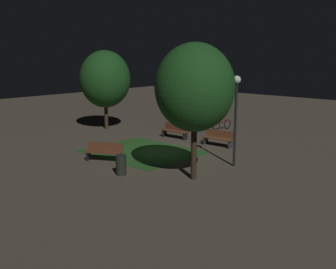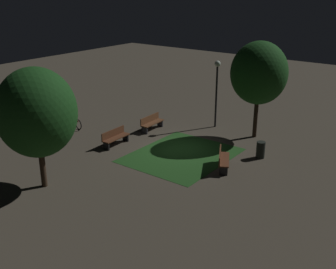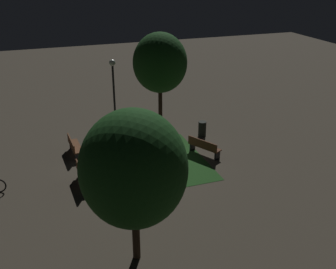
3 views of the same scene
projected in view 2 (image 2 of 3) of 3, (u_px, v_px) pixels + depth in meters
The scene contains 10 objects.
ground_plane at pixel (179, 149), 22.33m from camera, with size 60.00×60.00×0.00m, color #4C4438.
grass_lawn at pixel (181, 155), 21.56m from camera, with size 5.56×4.65×0.01m, color #23511E.
bench_lawn_edge at pixel (152, 122), 25.15m from camera, with size 1.82×0.57×0.88m.
bench_by_lamp at pixel (115, 137), 22.76m from camera, with size 1.82×0.56×0.88m.
bench_back_row at pixel (223, 159), 19.92m from camera, with size 1.81×1.28×0.88m.
tree_near_wall at pixel (36, 113), 17.15m from camera, with size 3.37×3.37×5.29m.
tree_back_right at pixel (259, 73), 22.87m from camera, with size 3.17×3.17×5.51m.
lamp_post_near_wall at pixel (217, 82), 24.88m from camera, with size 0.36×0.36×4.12m.
trash_bin at pixel (261, 150), 21.12m from camera, with size 0.44×0.44×0.86m, color black.
bicycle at pixel (74, 122), 25.57m from camera, with size 0.32×1.71×0.93m.
Camera 2 is at (16.88, 11.96, 8.45)m, focal length 44.35 mm.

